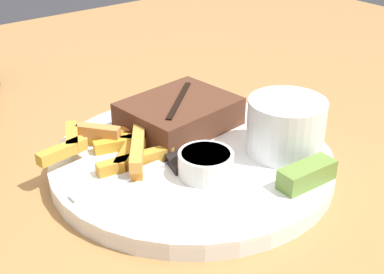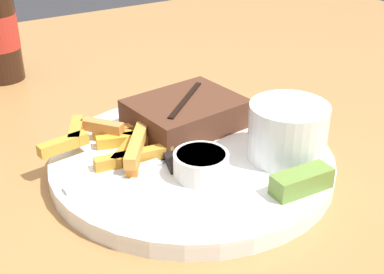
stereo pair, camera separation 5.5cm
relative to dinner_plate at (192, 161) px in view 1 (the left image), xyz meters
The scene contains 9 objects.
dining_table 0.07m from the dinner_plate, ahead, with size 1.50×1.31×0.72m.
dinner_plate is the anchor object (origin of this frame).
steak_portion 0.07m from the dinner_plate, 65.04° to the left, with size 0.13×0.11×0.03m.
fries_pile 0.08m from the dinner_plate, 143.23° to the left, with size 0.14×0.12×0.02m.
coleslaw_cup 0.11m from the dinner_plate, 33.96° to the right, with size 0.08×0.08×0.06m.
dipping_sauce_cup 0.05m from the dinner_plate, 109.56° to the right, with size 0.05×0.05×0.02m.
pickle_spear 0.12m from the dinner_plate, 65.47° to the right, with size 0.06×0.02×0.02m.
fork_utensil 0.08m from the dinner_plate, behind, with size 0.13×0.01×0.00m.
knife_utensil 0.04m from the dinner_plate, 109.58° to the left, with size 0.06×0.16×0.01m.
Camera 1 is at (-0.30, -0.38, 1.02)m, focal length 50.00 mm.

